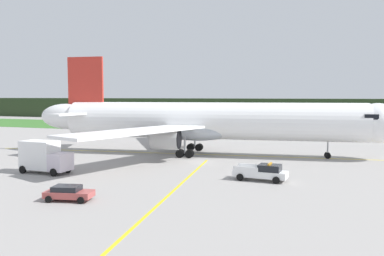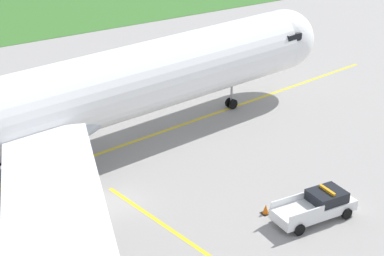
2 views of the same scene
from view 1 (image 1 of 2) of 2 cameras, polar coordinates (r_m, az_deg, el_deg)
ground at (r=54.27m, az=0.74°, el=-4.91°), size 320.00×320.00×0.00m
grass_verge at (r=106.75m, az=10.18°, el=-0.23°), size 320.00×31.23×0.04m
distant_tree_line at (r=140.73m, az=12.51°, el=2.53°), size 288.00×6.19×8.01m
taxiway_centerline_main at (r=60.79m, az=2.73°, el=-3.87°), size 71.35×9.46×0.01m
taxiway_centerline_spur at (r=37.53m, az=-2.95°, el=-9.26°), size 5.14×37.72×0.01m
airliner at (r=60.35m, az=2.19°, el=0.91°), size 55.47×45.63×15.29m
ops_pickup_truck at (r=43.03m, az=10.12°, el=-6.29°), size 5.79×2.65×1.94m
catering_truck at (r=49.41m, az=-20.57°, el=-3.89°), size 6.24×2.91×3.92m
staff_car at (r=36.14m, az=-17.40°, el=-8.89°), size 4.35×2.70×1.30m
apron_cone at (r=45.70m, az=7.55°, el=-6.34°), size 0.55×0.55×0.69m
taxiway_edge_light_west at (r=60.15m, az=-18.20°, el=-3.99°), size 0.12×0.12×0.39m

